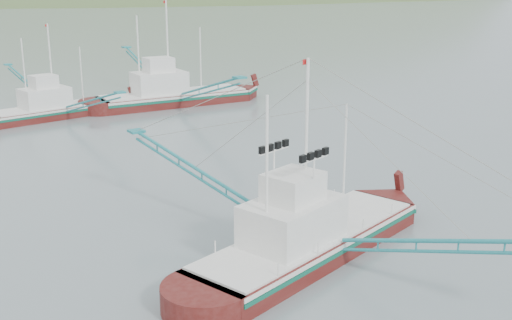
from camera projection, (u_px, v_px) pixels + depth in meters
ground at (323, 249)px, 32.07m from camera, size 1200.00×1200.00×0.00m
main_boat at (309, 218)px, 30.65m from camera, size 14.67×25.16×10.40m
bg_boat_far at (57, 102)px, 62.06m from camera, size 13.50×23.70×9.64m
bg_boat_right at (172, 90)px, 67.91m from camera, size 16.29×29.06×11.77m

